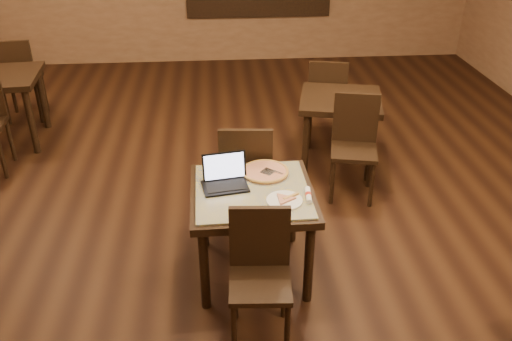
{
  "coord_description": "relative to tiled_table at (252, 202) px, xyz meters",
  "views": [
    {
      "loc": [
        -0.27,
        -4.02,
        2.86
      ],
      "look_at": [
        0.02,
        -0.44,
        0.85
      ],
      "focal_mm": 38.0,
      "sensor_mm": 36.0,
      "label": 1
    }
  ],
  "objects": [
    {
      "name": "ground",
      "position": [
        0.02,
        0.57,
        -0.66
      ],
      "size": [
        10.0,
        10.0,
        0.0
      ],
      "primitive_type": "plane",
      "color": "black",
      "rests_on": "ground"
    },
    {
      "name": "tiled_table",
      "position": [
        0.0,
        0.0,
        0.0
      ],
      "size": [
        0.93,
        0.93,
        0.76
      ],
      "rotation": [
        0.0,
        0.0,
        0.01
      ],
      "color": "black",
      "rests_on": "ground"
    },
    {
      "name": "chair_main_near",
      "position": [
        0.01,
        -0.62,
        -0.13
      ],
      "size": [
        0.43,
        0.43,
        0.94
      ],
      "rotation": [
        0.0,
        0.0,
        -0.06
      ],
      "color": "black",
      "rests_on": "ground"
    },
    {
      "name": "chair_main_far",
      "position": [
        -0.01,
        0.61,
        -0.08
      ],
      "size": [
        0.48,
        0.48,
        1.03
      ],
      "rotation": [
        0.0,
        0.0,
        3.06
      ],
      "color": "black",
      "rests_on": "ground"
    },
    {
      "name": "laptop",
      "position": [
        -0.2,
        0.1,
        0.16
      ],
      "size": [
        0.37,
        0.31,
        0.23
      ],
      "rotation": [
        0.0,
        0.0,
        0.17
      ],
      "color": "black",
      "rests_on": "tiled_table"
    },
    {
      "name": "plate",
      "position": [
        0.22,
        -0.18,
        0.11
      ],
      "size": [
        0.26,
        0.26,
        0.01
      ],
      "primitive_type": "cylinder",
      "color": "white",
      "rests_on": "tiled_table"
    },
    {
      "name": "pizza_slice",
      "position": [
        0.22,
        -0.18,
        0.13
      ],
      "size": [
        0.24,
        0.24,
        0.02
      ],
      "primitive_type": null,
      "rotation": [
        0.0,
        0.0,
        0.57
      ],
      "color": "#CEB589",
      "rests_on": "plate"
    },
    {
      "name": "pizza_pan",
      "position": [
        0.12,
        0.24,
        0.11
      ],
      "size": [
        0.39,
        0.39,
        0.01
      ],
      "primitive_type": "cylinder",
      "color": "silver",
      "rests_on": "tiled_table"
    },
    {
      "name": "pizza_whole",
      "position": [
        0.12,
        0.24,
        0.12
      ],
      "size": [
        0.37,
        0.37,
        0.03
      ],
      "color": "#CEB589",
      "rests_on": "pizza_pan"
    },
    {
      "name": "spatula",
      "position": [
        0.14,
        0.22,
        0.13
      ],
      "size": [
        0.24,
        0.22,
        0.01
      ],
      "primitive_type": "cube",
      "rotation": [
        0.0,
        0.0,
        0.88
      ],
      "color": "silver",
      "rests_on": "pizza_whole"
    },
    {
      "name": "napkin_roll",
      "position": [
        0.4,
        -0.14,
        0.12
      ],
      "size": [
        0.06,
        0.19,
        0.04
      ],
      "rotation": [
        0.0,
        0.0,
        -0.08
      ],
      "color": "white",
      "rests_on": "tiled_table"
    },
    {
      "name": "other_table_a",
      "position": [
        1.06,
        1.76,
        -0.02
      ],
      "size": [
        0.99,
        0.99,
        0.78
      ],
      "rotation": [
        0.0,
        0.0,
        -0.22
      ],
      "color": "black",
      "rests_on": "ground"
    },
    {
      "name": "other_table_a_chair_near",
      "position": [
        1.08,
        1.17,
        -0.09
      ],
      "size": [
        0.52,
        0.52,
        1.0
      ],
      "rotation": [
        0.0,
        0.0,
        -0.22
      ],
      "color": "black",
      "rests_on": "ground"
    },
    {
      "name": "other_table_a_chair_far",
      "position": [
        1.04,
        2.35,
        -0.09
      ],
      "size": [
        0.52,
        0.52,
        1.0
      ],
      "rotation": [
        0.0,
        0.0,
        2.93
      ],
      "color": "black",
      "rests_on": "ground"
    },
    {
      "name": "other_table_b",
      "position": [
        -2.69,
        2.62,
        0.03
      ],
      "size": [
        0.95,
        0.95,
        0.83
      ],
      "rotation": [
        0.0,
        0.0,
        0.08
      ],
      "color": "black",
      "rests_on": "ground"
    },
    {
      "name": "other_table_b_chair_far",
      "position": [
        -2.69,
        3.24,
        -0.05
      ],
      "size": [
        0.5,
        0.5,
        1.07
      ],
      "rotation": [
        0.0,
        0.0,
        3.22
      ],
      "color": "black",
      "rests_on": "ground"
    }
  ]
}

